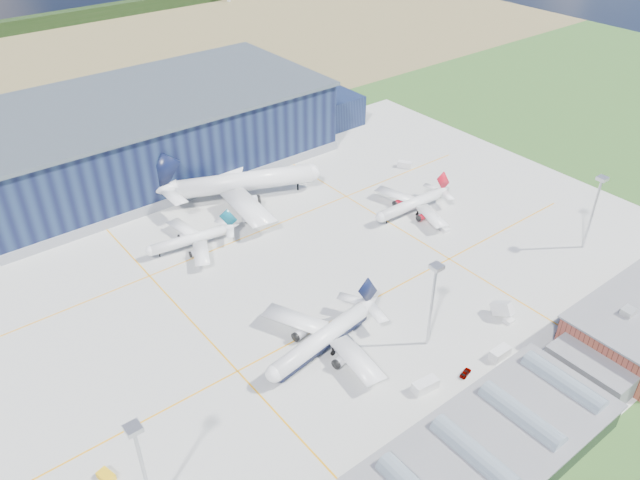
{
  "coord_description": "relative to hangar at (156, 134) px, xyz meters",
  "views": [
    {
      "loc": [
        -77.1,
        -99.76,
        102.53
      ],
      "look_at": [
        10.45,
        11.44,
        7.45
      ],
      "focal_mm": 35.0,
      "sensor_mm": 36.0,
      "label": 1
    }
  ],
  "objects": [
    {
      "name": "ground",
      "position": [
        -2.81,
        -94.8,
        -11.62
      ],
      "size": [
        600.0,
        600.0,
        0.0
      ],
      "primitive_type": "plane",
      "color": "#2D5821",
      "rests_on": "ground"
    },
    {
      "name": "apron",
      "position": [
        -2.81,
        -84.8,
        -11.59
      ],
      "size": [
        220.0,
        160.0,
        0.08
      ],
      "color": "#A6A6A1",
      "rests_on": "ground"
    },
    {
      "name": "farmland",
      "position": [
        -2.81,
        125.2,
        -11.62
      ],
      "size": [
        600.0,
        220.0,
        0.01
      ],
      "primitive_type": "cube",
      "color": "#927B4E",
      "rests_on": "ground"
    },
    {
      "name": "hangar",
      "position": [
        0.0,
        0.0,
        0.0
      ],
      "size": [
        145.0,
        62.0,
        26.1
      ],
      "color": "#0F1532",
      "rests_on": "ground"
    },
    {
      "name": "glass_concourse",
      "position": [
        -9.26,
        -154.8,
        -7.93
      ],
      "size": [
        78.0,
        23.0,
        8.6
      ],
      "color": "black",
      "rests_on": "ground"
    },
    {
      "name": "light_mast_west",
      "position": [
        -62.81,
        -124.8,
        3.82
      ],
      "size": [
        2.6,
        2.6,
        23.0
      ],
      "color": "#B5B6BC",
      "rests_on": "ground"
    },
    {
      "name": "light_mast_center",
      "position": [
        7.19,
        -124.8,
        3.82
      ],
      "size": [
        2.6,
        2.6,
        23.0
      ],
      "color": "#B5B6BC",
      "rests_on": "ground"
    },
    {
      "name": "light_mast_east",
      "position": [
        72.19,
        -124.8,
        3.82
      ],
      "size": [
        2.6,
        2.6,
        23.0
      ],
      "color": "#B5B6BC",
      "rests_on": "ground"
    },
    {
      "name": "airliner_navy",
      "position": [
        -14.25,
        -111.56,
        -5.51
      ],
      "size": [
        42.37,
        41.69,
        12.21
      ],
      "primitive_type": null,
      "rotation": [
        0.0,
        0.0,
        3.29
      ],
      "color": "white",
      "rests_on": "ground"
    },
    {
      "name": "airliner_red",
      "position": [
        45.99,
        -80.45,
        -6.5
      ],
      "size": [
        32.3,
        31.64,
        10.23
      ],
      "primitive_type": null,
      "rotation": [
        0.0,
        0.0,
        3.11
      ],
      "color": "white",
      "rests_on": "ground"
    },
    {
      "name": "airliner_widebody",
      "position": [
        10.93,
        -39.8,
        -2.44
      ],
      "size": [
        73.06,
        72.4,
        18.34
      ],
      "primitive_type": null,
      "rotation": [
        0.0,
        0.0,
        -0.39
      ],
      "color": "white",
      "rests_on": "ground"
    },
    {
      "name": "airliner_regional",
      "position": [
        -17.76,
        -54.8,
        -6.98
      ],
      "size": [
        32.45,
        31.94,
        9.27
      ],
      "primitive_type": null,
      "rotation": [
        0.0,
        0.0,
        2.98
      ],
      "color": "white",
      "rests_on": "ground"
    },
    {
      "name": "gse_tug_a",
      "position": [
        -66.78,
        -113.08,
        -10.91
      ],
      "size": [
        2.9,
        3.83,
        1.42
      ],
      "primitive_type": "cube",
      "rotation": [
        0.0,
        0.0,
        0.26
      ],
      "color": "#EBB114",
      "rests_on": "ground"
    },
    {
      "name": "gse_van_a",
      "position": [
        -3.73,
        -134.63,
        -10.34
      ],
      "size": [
        6.13,
        3.27,
        2.55
      ],
      "primitive_type": "cube",
      "rotation": [
        0.0,
        0.0,
        1.44
      ],
      "color": "silver",
      "rests_on": "ground"
    },
    {
      "name": "gse_cart_a",
      "position": [
        47.07,
        -94.07,
        -10.98
      ],
      "size": [
        2.39,
        3.21,
        1.27
      ],
      "primitive_type": "cube",
      "rotation": [
        0.0,
        0.0,
        -0.15
      ],
      "color": "silver",
      "rests_on": "ground"
    },
    {
      "name": "gse_van_b",
      "position": [
        67.01,
        -56.8,
        -10.5
      ],
      "size": [
        4.45,
        5.31,
        2.23
      ],
      "primitive_type": "cube",
      "rotation": [
        0.0,
        0.0,
        0.55
      ],
      "color": "silver",
      "rests_on": "ground"
    },
    {
      "name": "gse_van_c",
      "position": [
        16.97,
        -138.36,
        -10.36
      ],
      "size": [
        5.25,
        2.56,
        2.51
      ],
      "primitive_type": "cube",
      "rotation": [
        0.0,
        0.0,
        1.56
      ],
      "color": "silver",
      "rests_on": "ground"
    },
    {
      "name": "airstair",
      "position": [
        28.56,
        -129.52,
        -9.91
      ],
      "size": [
        2.68,
        5.52,
        3.41
      ],
      "primitive_type": "cube",
      "rotation": [
        0.0,
        0.0,
        0.11
      ],
      "color": "silver",
      "rests_on": "ground"
    },
    {
      "name": "car_a",
      "position": [
        6.58,
        -137.12,
        -11.0
      ],
      "size": [
        3.86,
        2.31,
        1.23
      ],
      "primitive_type": "imported",
      "rotation": [
        0.0,
        0.0,
        1.82
      ],
      "color": "#99999E",
      "rests_on": "ground"
    },
    {
      "name": "car_b",
      "position": [
        -16.29,
        -110.08,
        -11.04
      ],
      "size": [
        3.72,
        2.4,
        1.16
      ],
      "primitive_type": "imported",
      "rotation": [
        0.0,
        0.0,
        1.94
      ],
      "color": "#99999E",
      "rests_on": "ground"
    }
  ]
}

